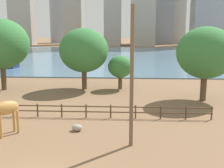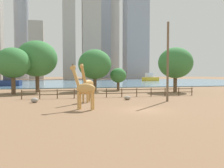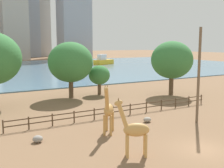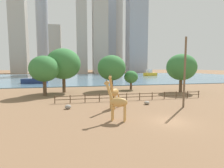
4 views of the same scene
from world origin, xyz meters
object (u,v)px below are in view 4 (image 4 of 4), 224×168
giraffe_tall (114,92)px  tree_left_small (44,69)px  boat_ferry (150,74)px  giraffe_companion (117,102)px  tree_left_large (131,77)px  tree_right_tall (181,67)px  tree_center_broad (63,64)px  boat_tug (35,80)px  tree_right_small (112,68)px  boulder_by_pole (68,107)px  utility_pole (185,73)px  boulder_near_fence (147,103)px

giraffe_tall → tree_left_small: 17.70m
tree_left_small → boat_ferry: bearing=50.4°
giraffe_companion → tree_left_large: tree_left_large is taller
giraffe_companion → tree_right_tall: bearing=-111.4°
tree_center_broad → boat_tug: tree_center_broad is taller
boat_tug → tree_left_small: bearing=112.3°
giraffe_tall → tree_right_small: size_ratio=0.56×
tree_right_tall → boat_ferry: (20.74, 62.10, -4.13)m
boulder_by_pole → boat_ferry: size_ratio=0.09×
utility_pole → giraffe_companion: bearing=-159.0°
boulder_by_pole → boat_tug: bearing=107.4°
giraffe_tall → boat_tug: (-18.12, 38.63, -0.87)m
giraffe_companion → tree_left_small: tree_left_small is taller
boat_ferry → tree_left_large: bearing=-141.8°
giraffe_tall → utility_pole: utility_pole is taller
utility_pole → boat_tug: size_ratio=1.22×
boulder_near_fence → boat_ferry: bearing=65.2°
giraffe_companion → tree_right_small: 24.27m
tree_left_large → tree_center_broad: 16.61m
tree_left_large → tree_center_broad: (-16.24, -1.40, 3.20)m
boulder_near_fence → tree_right_small: bearing=96.7°
giraffe_companion → tree_center_broad: tree_center_broad is taller
boulder_near_fence → tree_right_small: size_ratio=0.10×
boulder_by_pole → boat_tug: 39.48m
giraffe_tall → boulder_near_fence: bearing=140.6°
giraffe_companion → tree_left_large: bearing=-85.6°
giraffe_tall → utility_pole: (9.90, -1.43, 2.73)m
tree_center_broad → giraffe_tall: bearing=-65.6°
tree_right_tall → tree_left_small: bearing=178.0°
giraffe_tall → tree_center_broad: size_ratio=0.49×
boulder_by_pole → tree_left_small: bearing=111.5°
giraffe_companion → boat_ferry: bearing=-90.7°
tree_center_broad → tree_right_small: size_ratio=1.15×
tree_center_broad → tree_left_small: size_ratio=1.23×
tree_center_broad → boat_ferry: tree_center_broad is taller
tree_left_small → boat_ferry: (50.51, 61.08, -3.82)m
giraffe_companion → boulder_by_pole: size_ratio=5.20×
giraffe_companion → utility_pole: bearing=-133.0°
boat_ferry → tree_right_tall: bearing=-131.5°
tree_right_tall → tree_left_large: bearing=149.0°
utility_pole → boat_ferry: utility_pole is taller
utility_pole → boat_tug: 49.02m
giraffe_companion → boulder_near_fence: giraffe_companion is taller
tree_center_broad → tree_right_tall: bearing=-10.0°
tree_center_broad → tree_right_tall: tree_center_broad is taller
utility_pole → boulder_near_fence: 7.02m
boulder_near_fence → tree_right_tall: tree_right_tall is taller
tree_left_small → utility_pole: bearing=-35.0°
tree_left_large → utility_pole: bearing=-86.1°
boulder_near_fence → tree_center_broad: 21.33m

